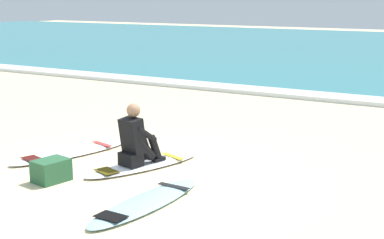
{
  "coord_description": "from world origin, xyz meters",
  "views": [
    {
      "loc": [
        4.7,
        -6.44,
        2.59
      ],
      "look_at": [
        -0.16,
        1.69,
        0.55
      ],
      "focal_mm": 53.86,
      "sensor_mm": 36.0,
      "label": 1
    }
  ],
  "objects_px": {
    "beach_bag": "(51,171)",
    "surfer_seated": "(137,141)",
    "surfboard_spare_far": "(147,202)",
    "surfboard_main": "(143,165)",
    "surfboard_spare_near": "(71,152)"
  },
  "relations": [
    {
      "from": "surfboard_main",
      "to": "surfboard_spare_far",
      "type": "relative_size",
      "value": 0.97
    },
    {
      "from": "surfboard_main",
      "to": "beach_bag",
      "type": "height_order",
      "value": "beach_bag"
    },
    {
      "from": "surfboard_main",
      "to": "surfboard_spare_near",
      "type": "relative_size",
      "value": 0.93
    },
    {
      "from": "surfboard_spare_near",
      "to": "surfboard_spare_far",
      "type": "relative_size",
      "value": 1.05
    },
    {
      "from": "surfboard_main",
      "to": "surfer_seated",
      "type": "bearing_deg",
      "value": -116.76
    },
    {
      "from": "surfer_seated",
      "to": "surfboard_spare_near",
      "type": "relative_size",
      "value": 0.41
    },
    {
      "from": "surfboard_main",
      "to": "surfboard_spare_near",
      "type": "height_order",
      "value": "same"
    },
    {
      "from": "surfboard_spare_near",
      "to": "beach_bag",
      "type": "relative_size",
      "value": 4.75
    },
    {
      "from": "surfer_seated",
      "to": "surfboard_main",
      "type": "bearing_deg",
      "value": 63.24
    },
    {
      "from": "surfboard_spare_near",
      "to": "beach_bag",
      "type": "distance_m",
      "value": 1.42
    },
    {
      "from": "surfboard_main",
      "to": "surfer_seated",
      "type": "height_order",
      "value": "surfer_seated"
    },
    {
      "from": "surfboard_main",
      "to": "surfboard_spare_near",
      "type": "bearing_deg",
      "value": -179.02
    },
    {
      "from": "surfboard_spare_far",
      "to": "beach_bag",
      "type": "relative_size",
      "value": 4.52
    },
    {
      "from": "beach_bag",
      "to": "surfer_seated",
      "type": "bearing_deg",
      "value": 59.39
    },
    {
      "from": "surfboard_spare_far",
      "to": "beach_bag",
      "type": "distance_m",
      "value": 1.71
    }
  ]
}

